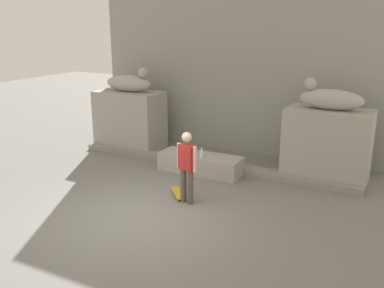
# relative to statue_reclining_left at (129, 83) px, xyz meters

# --- Properties ---
(ground_plane) EXTENTS (40.00, 40.00, 0.00)m
(ground_plane) POSITION_rel_statue_reclining_left_xyz_m (3.07, -4.18, -2.14)
(ground_plane) COLOR slate
(facade_wall) EXTENTS (9.28, 0.60, 5.38)m
(facade_wall) POSITION_rel_statue_reclining_left_xyz_m (3.07, 1.46, 0.55)
(facade_wall) COLOR gray
(facade_wall) RESTS_ON ground_plane
(pedestal_left) EXTENTS (2.14, 1.18, 1.86)m
(pedestal_left) POSITION_rel_statue_reclining_left_xyz_m (-0.04, -0.00, -1.21)
(pedestal_left) COLOR #A39E93
(pedestal_left) RESTS_ON ground_plane
(pedestal_right) EXTENTS (2.14, 1.18, 1.86)m
(pedestal_right) POSITION_rel_statue_reclining_left_xyz_m (6.19, -0.00, -1.21)
(pedestal_right) COLOR #A39E93
(pedestal_right) RESTS_ON ground_plane
(statue_reclining_left) EXTENTS (1.62, 0.63, 0.78)m
(statue_reclining_left) POSITION_rel_statue_reclining_left_xyz_m (0.00, 0.00, 0.00)
(statue_reclining_left) COLOR #ABA5A1
(statue_reclining_left) RESTS_ON pedestal_left
(statue_reclining_right) EXTENTS (1.62, 0.61, 0.78)m
(statue_reclining_right) POSITION_rel_statue_reclining_left_xyz_m (6.15, -0.00, 0.00)
(statue_reclining_right) COLOR #ABA5A1
(statue_reclining_right) RESTS_ON pedestal_right
(ledge_block) EXTENTS (2.29, 0.79, 0.51)m
(ledge_block) POSITION_rel_statue_reclining_left_xyz_m (3.07, -1.11, -1.88)
(ledge_block) COLOR #A39E93
(ledge_block) RESTS_ON ground_plane
(skater) EXTENTS (0.53, 0.26, 1.67)m
(skater) POSITION_rel_statue_reclining_left_xyz_m (3.71, -3.07, -1.22)
(skater) COLOR brown
(skater) RESTS_ON ground_plane
(skateboard) EXTENTS (0.68, 0.73, 0.08)m
(skateboard) POSITION_rel_statue_reclining_left_xyz_m (3.32, -2.80, -2.07)
(skateboard) COLOR gold
(skateboard) RESTS_ON ground_plane
(bottle_green) EXTENTS (0.08, 0.08, 0.29)m
(bottle_green) POSITION_rel_statue_reclining_left_xyz_m (2.66, -1.30, -1.51)
(bottle_green) COLOR #1E722D
(bottle_green) RESTS_ON ledge_block
(bottle_orange) EXTENTS (0.07, 0.07, 0.31)m
(bottle_orange) POSITION_rel_statue_reclining_left_xyz_m (2.52, -1.35, -1.50)
(bottle_orange) COLOR orange
(bottle_orange) RESTS_ON ledge_block
(bottle_clear) EXTENTS (0.08, 0.08, 0.29)m
(bottle_clear) POSITION_rel_statue_reclining_left_xyz_m (3.21, -1.31, -1.51)
(bottle_clear) COLOR silver
(bottle_clear) RESTS_ON ledge_block
(stair_step) EXTENTS (8.36, 0.50, 0.17)m
(stair_step) POSITION_rel_statue_reclining_left_xyz_m (3.07, -0.61, -2.05)
(stair_step) COLOR gray
(stair_step) RESTS_ON ground_plane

